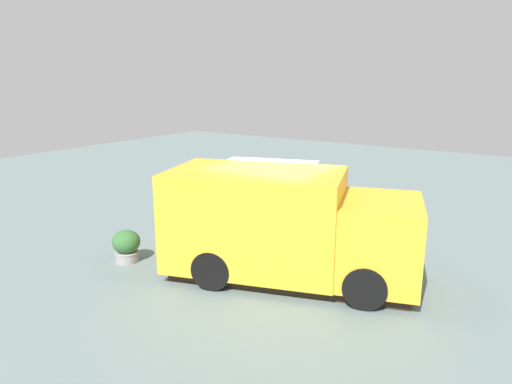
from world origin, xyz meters
TOP-DOWN VIEW (x-y plane):
  - ground_plane at (0.00, 0.00)m, footprint 40.00×40.00m
  - food_truck at (-0.68, -0.63)m, footprint 3.72×5.71m
  - person_customer at (2.43, 3.93)m, footprint 0.55×0.81m
  - planter_flowering_near at (3.89, 0.13)m, footprint 0.46×0.46m
  - planter_flowering_far at (-2.01, 2.95)m, footprint 0.66×0.66m

SIDE VIEW (x-z plane):
  - ground_plane at x=0.00m, z-range 0.00..0.00m
  - person_customer at x=2.43m, z-range -0.11..0.74m
  - planter_flowering_near at x=3.89m, z-range 0.02..0.73m
  - planter_flowering_far at x=-2.01m, z-range 0.02..0.79m
  - food_truck at x=-0.68m, z-range -0.05..2.31m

